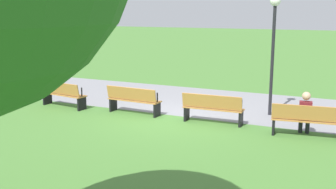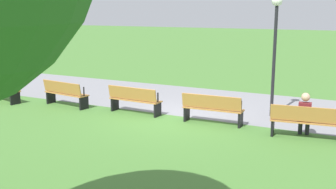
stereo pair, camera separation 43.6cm
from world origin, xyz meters
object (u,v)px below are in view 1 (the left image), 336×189
(bench_4, at_px, (307,120))
(lamp_post, at_px, (274,32))
(bench_1, at_px, (62,94))
(bench_3, at_px, (213,108))
(bench_2, at_px, (133,100))
(person_seated, at_px, (305,112))

(bench_4, relative_size, lamp_post, 0.49)
(bench_4, bearing_deg, lamp_post, 116.75)
(bench_1, distance_m, bench_4, 7.95)
(bench_3, relative_size, lamp_post, 0.48)
(bench_1, distance_m, bench_3, 5.31)
(bench_1, relative_size, bench_2, 1.02)
(bench_3, bearing_deg, bench_4, -7.27)
(bench_2, height_order, bench_3, same)
(bench_1, height_order, bench_4, same)
(bench_2, bearing_deg, bench_1, -172.73)
(bench_3, height_order, person_seated, person_seated)
(bench_3, relative_size, bench_4, 0.99)
(person_seated, distance_m, lamp_post, 2.97)
(bench_4, xyz_separation_m, lamp_post, (-1.33, 1.97, 2.13))
(bench_2, height_order, lamp_post, lamp_post)
(bench_1, xyz_separation_m, bench_3, (5.30, 0.22, 0.00))
(bench_2, xyz_separation_m, bench_3, (2.66, 0.00, 0.00))
(bench_3, bearing_deg, person_seated, -4.38)
(person_seated, height_order, lamp_post, lamp_post)
(bench_1, relative_size, bench_4, 1.00)
(bench_1, height_order, bench_2, same)
(bench_2, bearing_deg, lamp_post, 26.12)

